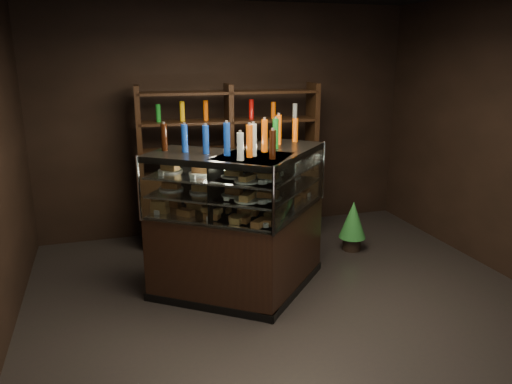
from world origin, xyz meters
TOP-DOWN VIEW (x-y plane):
  - ground at (0.00, 0.00)m, footprint 5.00×5.00m
  - room_shell at (0.00, 0.00)m, footprint 5.02×5.02m
  - display_case at (-0.34, 0.52)m, footprint 1.99×1.44m
  - food_display at (-0.34, 0.52)m, footprint 1.60×1.00m
  - bottles_top at (-0.34, 0.52)m, footprint 1.42×0.86m
  - potted_conifer at (1.24, 1.22)m, footprint 0.33×0.33m
  - back_shelving at (-0.10, 2.05)m, footprint 2.27×0.56m

SIDE VIEW (x-z plane):
  - ground at x=0.00m, z-range 0.00..0.00m
  - potted_conifer at x=1.24m, z-range 0.05..0.76m
  - display_case at x=-0.34m, z-range -0.24..1.22m
  - back_shelving at x=-0.10m, z-range -0.39..1.61m
  - food_display at x=-0.34m, z-range 0.89..1.34m
  - bottles_top at x=-0.34m, z-range 1.45..1.75m
  - room_shell at x=0.00m, z-range 0.44..3.45m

